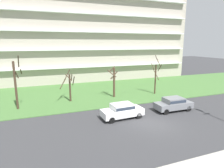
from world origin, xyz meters
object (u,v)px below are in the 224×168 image
(tree_far_left, at_px, (16,84))
(tree_left, at_px, (69,85))
(tree_center, at_px, (114,81))
(sedan_white_near_left, at_px, (122,110))
(sedan_gray_center_left, at_px, (173,103))
(tree_right, at_px, (156,77))

(tree_far_left, xyz_separation_m, tree_left, (6.24, 0.98, -0.91))
(tree_center, height_order, sedan_white_near_left, tree_center)
(tree_left, relative_size, sedan_white_near_left, 0.96)
(tree_center, relative_size, sedan_gray_center_left, 1.02)
(tree_far_left, bearing_deg, tree_left, 8.95)
(tree_right, xyz_separation_m, sedan_gray_center_left, (-2.19, -7.17, -1.86))
(tree_left, distance_m, sedan_white_near_left, 9.05)
(tree_center, bearing_deg, sedan_gray_center_left, -60.08)
(tree_left, relative_size, tree_right, 0.71)
(tree_right, height_order, sedan_white_near_left, tree_right)
(tree_far_left, distance_m, tree_left, 6.38)
(tree_center, bearing_deg, tree_left, 178.67)
(tree_center, height_order, sedan_gray_center_left, tree_center)
(tree_left, xyz_separation_m, sedan_gray_center_left, (10.76, -7.88, -1.36))
(tree_left, height_order, tree_right, tree_right)
(sedan_gray_center_left, bearing_deg, tree_far_left, -21.21)
(tree_far_left, height_order, tree_center, tree_far_left)
(tree_left, xyz_separation_m, tree_right, (12.95, -0.71, 0.50))
(sedan_white_near_left, bearing_deg, tree_center, -107.61)
(tree_left, xyz_separation_m, sedan_white_near_left, (4.24, -7.88, -1.36))
(tree_right, bearing_deg, tree_left, 176.85)
(tree_right, distance_m, sedan_white_near_left, 11.43)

